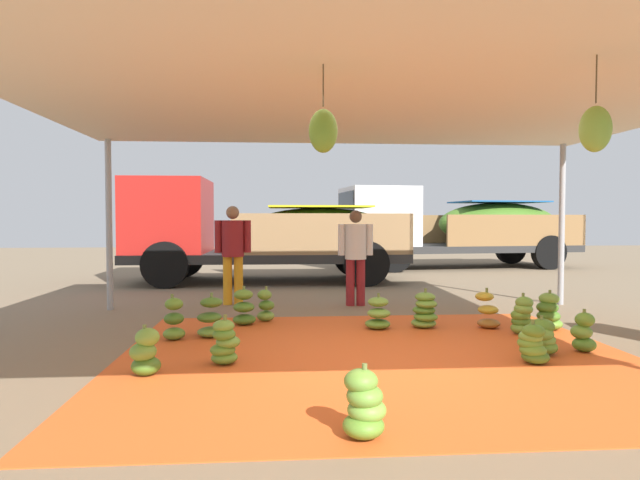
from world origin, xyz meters
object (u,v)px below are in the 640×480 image
(banana_bunch_3, at_px, (145,353))
(worker_0, at_px, (233,247))
(banana_bunch_9, at_px, (425,311))
(cargo_truck_main, at_px, (257,231))
(banana_bunch_14, at_px, (533,345))
(banana_bunch_0, at_px, (244,309))
(banana_bunch_12, at_px, (487,311))
(banana_bunch_7, at_px, (541,338))
(banana_bunch_6, at_px, (549,313))
(banana_bunch_2, at_px, (364,405))
(banana_bunch_4, at_px, (378,314))
(banana_bunch_5, at_px, (211,319))
(banana_bunch_13, at_px, (225,343))
(cargo_truck_far, at_px, (452,226))
(banana_bunch_1, at_px, (583,333))
(banana_bunch_8, at_px, (174,321))
(banana_bunch_11, at_px, (522,317))
(worker_1, at_px, (356,250))
(banana_bunch_10, at_px, (266,307))

(banana_bunch_3, relative_size, worker_0, 0.28)
(banana_bunch_9, relative_size, cargo_truck_main, 0.08)
(banana_bunch_14, bearing_deg, cargo_truck_main, 112.45)
(banana_bunch_0, height_order, banana_bunch_12, same)
(banana_bunch_7, bearing_deg, banana_bunch_6, 59.88)
(banana_bunch_7, relative_size, cargo_truck_main, 0.07)
(banana_bunch_2, distance_m, banana_bunch_4, 3.63)
(banana_bunch_5, relative_size, banana_bunch_7, 1.28)
(banana_bunch_13, distance_m, cargo_truck_far, 12.07)
(banana_bunch_0, height_order, banana_bunch_1, banana_bunch_0)
(banana_bunch_13, bearing_deg, banana_bunch_8, 122.10)
(banana_bunch_14, bearing_deg, banana_bunch_13, 176.48)
(banana_bunch_11, bearing_deg, banana_bunch_0, 165.98)
(worker_1, bearing_deg, banana_bunch_8, -136.04)
(banana_bunch_9, distance_m, cargo_truck_main, 6.30)
(banana_bunch_0, xyz_separation_m, banana_bunch_6, (4.05, -0.66, 0.00))
(banana_bunch_1, relative_size, banana_bunch_8, 0.85)
(banana_bunch_3, distance_m, banana_bunch_4, 3.24)
(banana_bunch_3, relative_size, cargo_truck_main, 0.07)
(banana_bunch_8, height_order, banana_bunch_12, banana_bunch_8)
(banana_bunch_11, bearing_deg, banana_bunch_14, -110.73)
(banana_bunch_10, bearing_deg, banana_bunch_9, -16.03)
(banana_bunch_7, xyz_separation_m, cargo_truck_main, (-3.37, 7.21, 1.01))
(banana_bunch_0, relative_size, banana_bunch_3, 1.13)
(banana_bunch_5, height_order, banana_bunch_11, banana_bunch_5)
(cargo_truck_far, bearing_deg, cargo_truck_main, -150.98)
(banana_bunch_1, distance_m, banana_bunch_14, 0.89)
(banana_bunch_4, bearing_deg, banana_bunch_1, -34.57)
(banana_bunch_1, height_order, worker_1, worker_1)
(banana_bunch_1, relative_size, banana_bunch_13, 0.94)
(banana_bunch_8, bearing_deg, banana_bunch_9, 8.61)
(banana_bunch_12, relative_size, worker_1, 0.33)
(banana_bunch_1, bearing_deg, banana_bunch_4, 145.43)
(banana_bunch_0, relative_size, banana_bunch_6, 1.02)
(banana_bunch_1, relative_size, banana_bunch_6, 0.90)
(banana_bunch_3, xyz_separation_m, banana_bunch_10, (1.06, 2.60, 0.00))
(banana_bunch_5, relative_size, banana_bunch_14, 1.24)
(cargo_truck_main, height_order, worker_0, cargo_truck_main)
(banana_bunch_9, relative_size, worker_1, 0.33)
(cargo_truck_main, bearing_deg, banana_bunch_1, -61.30)
(worker_1, bearing_deg, banana_bunch_12, -53.53)
(banana_bunch_0, relative_size, banana_bunch_10, 1.07)
(banana_bunch_13, distance_m, worker_0, 3.99)
(banana_bunch_1, height_order, banana_bunch_7, banana_bunch_1)
(banana_bunch_12, height_order, cargo_truck_far, cargo_truck_far)
(cargo_truck_main, bearing_deg, banana_bunch_0, -89.54)
(banana_bunch_3, xyz_separation_m, banana_bunch_9, (3.22, 1.98, 0.02))
(banana_bunch_2, distance_m, cargo_truck_main, 9.39)
(banana_bunch_7, bearing_deg, banana_bunch_2, -137.72)
(banana_bunch_4, height_order, worker_1, worker_1)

